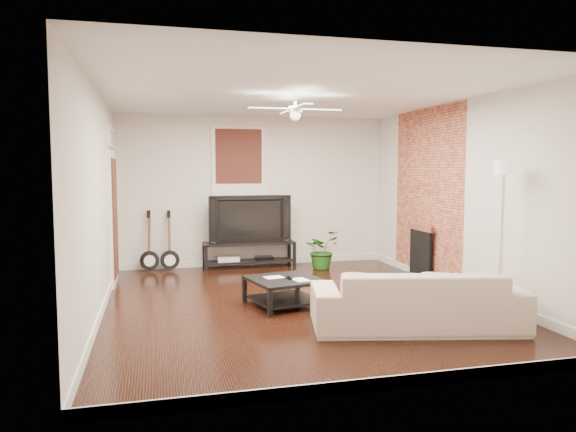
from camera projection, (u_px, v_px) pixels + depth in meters
name	position (u px, v px, depth m)	size (l,w,h in m)	color
room	(295.00, 200.00, 7.16)	(5.01, 6.01, 2.81)	black
brick_accent	(427.00, 194.00, 8.72)	(0.02, 2.20, 2.80)	#9B4032
fireplace	(410.00, 252.00, 8.74)	(0.80, 1.10, 0.92)	black
window_back	(239.00, 162.00, 9.91)	(1.00, 0.06, 1.30)	#3D1210
door_left	(113.00, 205.00, 8.41)	(0.08, 1.00, 2.50)	white
tv_stand	(249.00, 254.00, 9.91)	(1.69, 0.45, 0.47)	black
tv	(249.00, 218.00, 9.87)	(1.51, 0.20, 0.87)	black
coffee_table	(285.00, 292.00, 7.09)	(0.87, 0.87, 0.37)	black
sofa	(416.00, 299.00, 6.08)	(2.35, 0.92, 0.69)	tan
floor_lamp	(502.00, 240.00, 6.40)	(0.32, 0.32, 1.92)	silver
potted_plant	(322.00, 250.00, 9.71)	(0.64, 0.55, 0.71)	#1F5518
guitar_left	(149.00, 241.00, 9.42)	(0.34, 0.24, 1.10)	black
guitar_right	(170.00, 241.00, 9.48)	(0.34, 0.24, 1.10)	black
ceiling_fan	(295.00, 109.00, 7.05)	(1.24, 1.24, 0.32)	white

